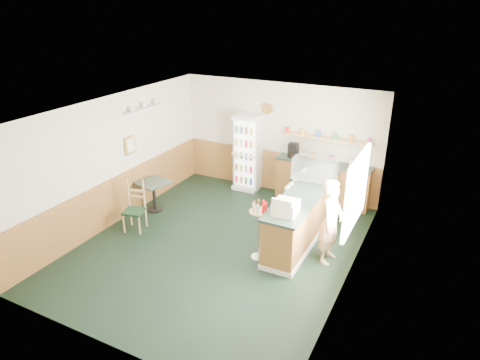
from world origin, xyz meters
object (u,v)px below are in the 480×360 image
Objects in this scene: drinks_fridge at (248,153)px; cash_register at (286,207)px; shopkeeper at (331,221)px; condiment_stand at (259,222)px; display_case at (315,170)px; cafe_table at (154,190)px; cafe_chair at (136,204)px.

drinks_fridge is 4.46× the size of cash_register.
shopkeeper reaches higher than cash_register.
cash_register is 0.61m from condiment_stand.
display_case reaches higher than cafe_table.
shopkeeper is 1.42× the size of condiment_stand.
cafe_table is at bearing 87.79° from cafe_chair.
cash_register reaches higher than cafe_table.
shopkeeper is at bearing -39.66° from drinks_fridge.
cafe_table is at bearing -164.14° from display_case.
cafe_chair is (-3.21, -0.18, -0.57)m from cash_register.
drinks_fridge is at bearing 53.25° from cafe_chair.
drinks_fridge is at bearing 119.63° from condiment_stand.
cafe_table is (-4.10, 0.20, -0.31)m from shopkeeper.
drinks_fridge is 3.43m from cash_register.
cash_register is 3.26m from cafe_chair.
cafe_table is at bearing 166.78° from cash_register.
condiment_stand is at bearing -12.79° from cafe_chair.
display_case is at bearing 87.58° from cash_register.
condiment_stand is 1.47× the size of cafe_table.
cash_register reaches higher than cafe_chair.
condiment_stand is (-1.17, -0.50, -0.06)m from shopkeeper.
shopkeeper is at bearing 23.29° from condiment_stand.
condiment_stand is 2.74m from cafe_chair.
drinks_fridge is 1.18× the size of shopkeeper.
condiment_stand is (-0.47, -0.06, -0.38)m from cash_register.
shopkeeper is (0.70, -1.17, -0.45)m from display_case.
cafe_table is at bearing 91.28° from shopkeeper.
drinks_fridge is at bearing 54.48° from shopkeeper.
cafe_table is at bearing 166.38° from condiment_stand.
cafe_table is (-3.40, -0.97, -0.77)m from display_case.
cash_register is at bearing -12.09° from cafe_chair.
cafe_chair is at bearing -150.75° from display_case.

